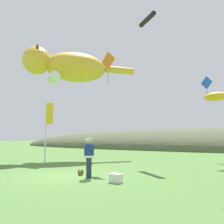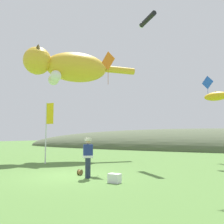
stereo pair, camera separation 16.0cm
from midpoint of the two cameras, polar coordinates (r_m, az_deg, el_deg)
name	(u,v)px [view 1 (the left image)]	position (r m, az deg, el deg)	size (l,w,h in m)	color
ground_plane	(71,176)	(12.05, -9.70, -14.25)	(120.00, 120.00, 0.00)	#517A38
distant_hill_ridge	(188,149)	(36.52, 16.80, -8.05)	(58.68, 14.48, 5.59)	#4C563D
festival_attendant	(89,156)	(11.28, -5.72, -10.04)	(0.48, 0.48, 1.77)	#232D47
kite_spool	(81,172)	(12.21, -7.56, -13.53)	(0.17, 0.27, 0.27)	olive
picnic_cooler	(116,178)	(10.25, 0.43, -14.90)	(0.51, 0.36, 0.36)	white
festival_banner_pole	(47,123)	(17.23, -14.79, -2.51)	(0.66, 0.08, 4.08)	silver
kite_giant_cat	(68,67)	(21.43, -10.29, 10.15)	(6.90, 7.70, 2.91)	gold
kite_fish_windsock	(220,96)	(16.85, 23.13, 3.40)	(2.15, 1.18, 0.64)	gold
kite_tube_streamer	(147,20)	(20.28, 7.74, 20.16)	(1.87, 1.79, 0.44)	black
kite_diamond_orange	(108,61)	(15.50, -1.16, 11.60)	(1.13, 0.36, 2.07)	orange
kite_diamond_blue	(207,83)	(21.53, 20.60, 6.24)	(0.95, 0.56, 1.99)	blue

